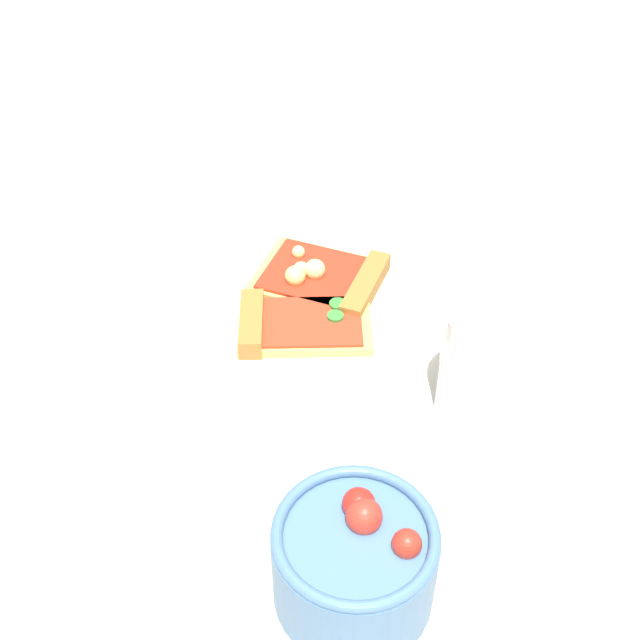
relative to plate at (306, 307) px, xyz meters
name	(u,v)px	position (x,y,z in m)	size (l,w,h in m)	color
ground_plane	(310,337)	(0.02, 0.02, -0.01)	(2.40, 2.40, 0.00)	beige
plate	(306,307)	(0.00, 0.00, 0.00)	(0.23, 0.23, 0.01)	white
pizza_slice_near	(294,325)	(0.04, 0.01, 0.01)	(0.13, 0.14, 0.02)	#E5B256
pizza_slice_far	(325,278)	(-0.03, 0.00, 0.01)	(0.11, 0.13, 0.03)	#E5B256
salad_bowl	(355,561)	(0.21, 0.19, 0.03)	(0.11, 0.11, 0.08)	#4C7299
soda_glass	(487,367)	(0.02, 0.19, 0.04)	(0.08, 0.08, 0.10)	silver
paper_napkin	(195,175)	(-0.12, -0.24, -0.01)	(0.12, 0.15, 0.00)	silver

